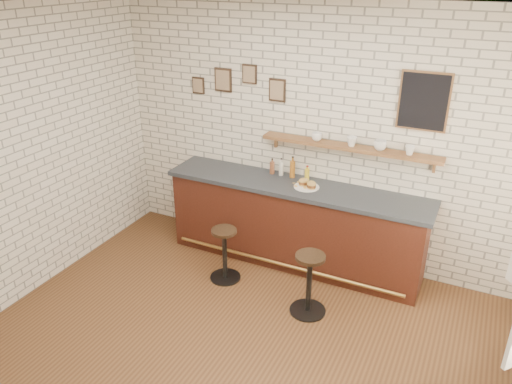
# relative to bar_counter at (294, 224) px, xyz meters

# --- Properties ---
(ground) EXTENTS (5.00, 5.00, 0.00)m
(ground) POSITION_rel_bar_counter_xyz_m (0.13, -1.70, -0.51)
(ground) COLOR brown
(ground) RESTS_ON ground
(bar_counter) EXTENTS (3.10, 0.65, 1.01)m
(bar_counter) POSITION_rel_bar_counter_xyz_m (0.00, 0.00, 0.00)
(bar_counter) COLOR #3F1A10
(bar_counter) RESTS_ON ground
(sandwich_plate) EXTENTS (0.28, 0.28, 0.01)m
(sandwich_plate) POSITION_rel_bar_counter_xyz_m (0.13, -0.01, 0.51)
(sandwich_plate) COLOR white
(sandwich_plate) RESTS_ON bar_counter
(ciabatta_sandwich) EXTENTS (0.26, 0.20, 0.08)m
(ciabatta_sandwich) POSITION_rel_bar_counter_xyz_m (0.14, -0.01, 0.55)
(ciabatta_sandwich) COLOR tan
(ciabatta_sandwich) RESTS_ON sandwich_plate
(potato_chips) EXTENTS (0.27, 0.17, 0.00)m
(potato_chips) POSITION_rel_bar_counter_xyz_m (0.11, -0.02, 0.52)
(potato_chips) COLOR #E0B64F
(potato_chips) RESTS_ON sandwich_plate
(bitters_bottle_brown) EXTENTS (0.06, 0.06, 0.19)m
(bitters_bottle_brown) POSITION_rel_bar_counter_xyz_m (-0.38, 0.19, 0.58)
(bitters_bottle_brown) COLOR brown
(bitters_bottle_brown) RESTS_ON bar_counter
(bitters_bottle_white) EXTENTS (0.05, 0.05, 0.21)m
(bitters_bottle_white) POSITION_rel_bar_counter_xyz_m (-0.27, 0.19, 0.59)
(bitters_bottle_white) COLOR beige
(bitters_bottle_white) RESTS_ON bar_counter
(bitters_bottle_amber) EXTENTS (0.06, 0.06, 0.26)m
(bitters_bottle_amber) POSITION_rel_bar_counter_xyz_m (-0.12, 0.19, 0.61)
(bitters_bottle_amber) COLOR #9D5B19
(bitters_bottle_amber) RESTS_ON bar_counter
(condiment_bottle_yellow) EXTENTS (0.05, 0.05, 0.18)m
(condiment_bottle_yellow) POSITION_rel_bar_counter_xyz_m (0.06, 0.19, 0.58)
(condiment_bottle_yellow) COLOR gold
(condiment_bottle_yellow) RESTS_ON bar_counter
(bar_stool_left) EXTENTS (0.35, 0.35, 0.64)m
(bar_stool_left) POSITION_rel_bar_counter_xyz_m (-0.56, -0.69, -0.17)
(bar_stool_left) COLOR black
(bar_stool_left) RESTS_ON ground
(bar_stool_right) EXTENTS (0.38, 0.38, 0.68)m
(bar_stool_right) POSITION_rel_bar_counter_xyz_m (0.50, -0.85, -0.14)
(bar_stool_right) COLOR black
(bar_stool_right) RESTS_ON ground
(wall_shelf) EXTENTS (2.00, 0.18, 0.18)m
(wall_shelf) POSITION_rel_bar_counter_xyz_m (0.53, 0.20, 0.97)
(wall_shelf) COLOR brown
(wall_shelf) RESTS_ON ground
(shelf_cup_a) EXTENTS (0.13, 0.13, 0.09)m
(shelf_cup_a) POSITION_rel_bar_counter_xyz_m (0.15, 0.20, 1.04)
(shelf_cup_a) COLOR white
(shelf_cup_a) RESTS_ON wall_shelf
(shelf_cup_b) EXTENTS (0.14, 0.14, 0.10)m
(shelf_cup_b) POSITION_rel_bar_counter_xyz_m (0.55, 0.20, 1.05)
(shelf_cup_b) COLOR white
(shelf_cup_b) RESTS_ON wall_shelf
(shelf_cup_c) EXTENTS (0.14, 0.14, 0.11)m
(shelf_cup_c) POSITION_rel_bar_counter_xyz_m (0.86, 0.20, 1.05)
(shelf_cup_c) COLOR white
(shelf_cup_c) RESTS_ON wall_shelf
(shelf_cup_d) EXTENTS (0.12, 0.12, 0.09)m
(shelf_cup_d) POSITION_rel_bar_counter_xyz_m (1.17, 0.20, 1.04)
(shelf_cup_d) COLOR white
(shelf_cup_d) RESTS_ON wall_shelf
(back_wall_decor) EXTENTS (2.96, 0.02, 0.56)m
(back_wall_decor) POSITION_rel_bar_counter_xyz_m (0.35, 0.28, 1.54)
(back_wall_decor) COLOR black
(back_wall_decor) RESTS_ON ground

